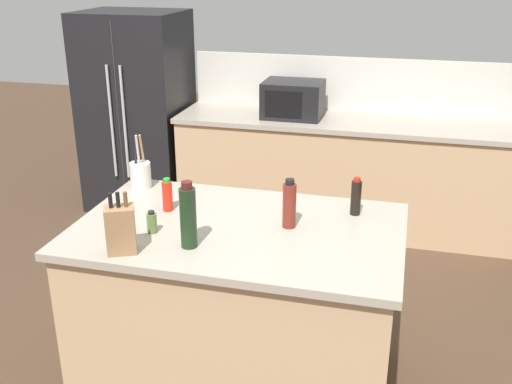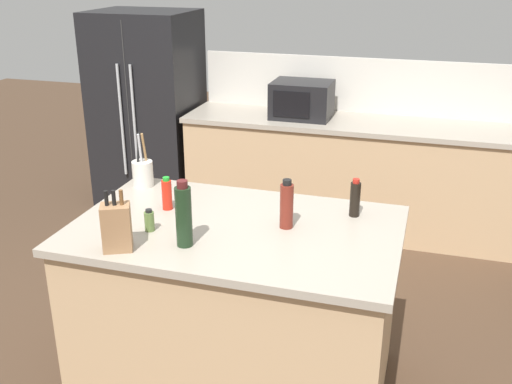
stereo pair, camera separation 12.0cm
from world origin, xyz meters
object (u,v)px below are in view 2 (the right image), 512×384
Objects in this scene: refrigerator at (148,111)px; microwave at (302,100)px; spice_jar_oregano at (149,221)px; utensil_crock at (143,172)px; knife_block at (117,227)px; vinegar_bottle at (287,205)px; hot_sauce_bottle at (167,194)px; soy_sauce_bottle at (355,199)px; wine_bottle at (184,215)px.

refrigerator reaches higher than microwave.
microwave is at bearing 84.64° from spice_jar_oregano.
spice_jar_oregano is (0.31, -0.54, -0.03)m from utensil_crock.
knife_block reaches higher than spice_jar_oregano.
microwave is 2.18m from vinegar_bottle.
hot_sauce_bottle is 0.88× the size of soy_sauce_bottle.
knife_block is 0.31m from wine_bottle.
wine_bottle is at bearing -50.12° from utensil_crock.
microwave is 2.61m from knife_block.
vinegar_bottle is 1.24× the size of soy_sauce_bottle.
wine_bottle is (1.44, -2.52, 0.21)m from refrigerator.
soy_sauce_bottle is (0.30, 0.24, -0.02)m from vinegar_bottle.
refrigerator is 2.46m from hot_sauce_bottle.
refrigerator is at bearing 115.78° from utensil_crock.
utensil_crock is at bearing -106.25° from microwave.
microwave reaches higher than spice_jar_oregano.
utensil_crock reaches higher than vinegar_bottle.
utensil_crock is 0.99m from vinegar_bottle.
hot_sauce_bottle is (0.28, -0.27, 0.00)m from utensil_crock.
knife_block is 0.50m from hot_sauce_bottle.
soy_sauce_bottle is (0.98, 0.69, -0.02)m from knife_block.
vinegar_bottle is 0.39m from soy_sauce_bottle.
utensil_crock is 0.84m from wine_bottle.
refrigerator is 5.48× the size of wine_bottle.
hot_sauce_bottle is (-0.26, 0.37, -0.07)m from wine_bottle.
refrigerator reaches higher than knife_block.
soy_sauce_bottle is at bearing 38.32° from vinegar_bottle.
refrigerator reaches higher than soy_sauce_bottle.
refrigerator is 2.71m from spice_jar_oregano.
microwave is 1.51× the size of utensil_crock.
microwave is at bearing 83.16° from hot_sauce_bottle.
knife_block is at bearing -102.20° from spice_jar_oregano.
utensil_crock is at bearing 119.56° from spice_jar_oregano.
wine_bottle reaches higher than hot_sauce_bottle.
knife_block reaches higher than soy_sauce_bottle.
refrigerator is 2.91m from wine_bottle.
knife_block is 0.81m from utensil_crock.
refrigerator is at bearing 88.44° from knife_block.
hot_sauce_bottle is at bearing 124.91° from wine_bottle.
utensil_crock is (0.91, -1.87, 0.14)m from refrigerator.
utensil_crock reaches higher than spice_jar_oregano.
refrigerator is at bearing 177.95° from microwave.
microwave is 4.29× the size of spice_jar_oregano.
refrigerator reaches higher than spice_jar_oregano.
refrigerator reaches higher than wine_bottle.
hot_sauce_bottle is at bearing 62.45° from knife_block.
wine_bottle is at bearing -141.24° from soy_sauce_bottle.
hot_sauce_bottle is (0.02, 0.50, -0.03)m from knife_block.
microwave is at bearing 73.75° from utensil_crock.
spice_jar_oregano is 0.55× the size of soy_sauce_bottle.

